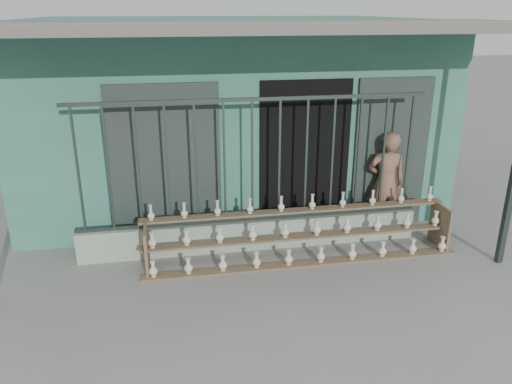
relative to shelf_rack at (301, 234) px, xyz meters
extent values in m
plane|color=slate|center=(-0.63, -0.89, -0.36)|extent=(60.00, 60.00, 0.00)
cube|color=#336C5A|center=(-0.63, 3.41, 1.24)|extent=(7.00, 5.00, 3.20)
cube|color=black|center=(0.27, 0.93, 0.84)|extent=(1.40, 0.12, 2.40)
cube|color=#1F2925|center=(-1.83, 0.89, 0.84)|extent=(1.60, 0.08, 2.40)
cube|color=#1F2925|center=(1.67, 0.89, 0.84)|extent=(1.20, 0.08, 2.40)
cube|color=#59544C|center=(-0.63, 0.31, 2.79)|extent=(7.40, 2.00, 0.12)
cube|color=gray|center=(-0.63, 0.41, -0.13)|extent=(5.00, 0.20, 0.45)
cube|color=#283330|center=(-2.98, 0.41, 0.99)|extent=(0.03, 0.03, 1.80)
cube|color=#283330|center=(-2.59, 0.41, 0.99)|extent=(0.03, 0.03, 1.80)
cube|color=#283330|center=(-2.20, 0.41, 0.99)|extent=(0.03, 0.03, 1.80)
cube|color=#283330|center=(-1.80, 0.41, 0.99)|extent=(0.03, 0.03, 1.80)
cube|color=#283330|center=(-1.41, 0.41, 0.99)|extent=(0.03, 0.03, 1.80)
cube|color=#283330|center=(-1.02, 0.41, 0.99)|extent=(0.03, 0.03, 1.80)
cube|color=#283330|center=(-0.63, 0.41, 0.99)|extent=(0.03, 0.03, 1.80)
cube|color=#283330|center=(-0.24, 0.41, 0.99)|extent=(0.03, 0.03, 1.80)
cube|color=#283330|center=(0.15, 0.41, 0.99)|extent=(0.03, 0.03, 1.80)
cube|color=#283330|center=(0.55, 0.41, 0.99)|extent=(0.03, 0.03, 1.80)
cube|color=#283330|center=(0.94, 0.41, 0.99)|extent=(0.03, 0.03, 1.80)
cube|color=#283330|center=(1.33, 0.41, 0.99)|extent=(0.03, 0.03, 1.80)
cube|color=#283330|center=(1.72, 0.41, 0.99)|extent=(0.03, 0.03, 1.80)
cube|color=#283330|center=(-0.63, 0.41, 1.86)|extent=(5.00, 0.04, 0.05)
cube|color=#283330|center=(-0.63, 0.41, 0.12)|extent=(5.00, 0.04, 0.05)
cube|color=brown|center=(0.00, -0.24, -0.34)|extent=(4.50, 0.18, 0.03)
cube|color=brown|center=(0.00, 0.01, -0.04)|extent=(4.50, 0.18, 0.03)
cube|color=brown|center=(0.00, 0.26, 0.26)|extent=(4.50, 0.18, 0.03)
cube|color=brown|center=(-2.15, 0.01, -0.04)|extent=(0.04, 0.55, 0.64)
cube|color=brown|center=(2.15, 0.01, -0.04)|extent=(0.04, 0.55, 0.64)
imported|color=brown|center=(1.53, 0.67, 0.46)|extent=(0.65, 0.47, 1.63)
camera|label=1|loc=(-1.77, -6.20, 3.02)|focal=35.00mm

